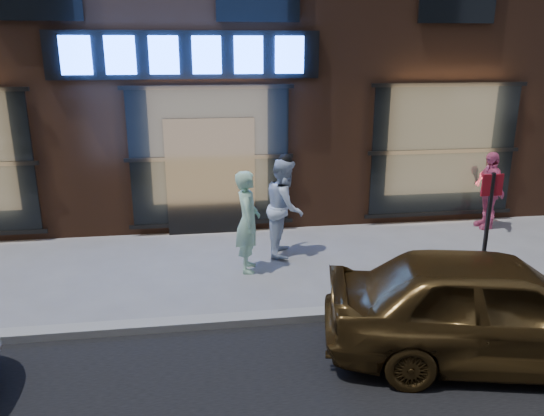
{
  "coord_description": "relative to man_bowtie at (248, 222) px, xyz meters",
  "views": [
    {
      "loc": [
        -0.25,
        -6.68,
        3.76
      ],
      "look_at": [
        0.93,
        1.6,
        1.2
      ],
      "focal_mm": 35.0,
      "sensor_mm": 36.0,
      "label": 1
    }
  ],
  "objects": [
    {
      "name": "ground",
      "position": [
        -0.55,
        -1.88,
        -0.89
      ],
      "size": [
        90.0,
        90.0,
        0.0
      ],
      "primitive_type": "plane",
      "color": "slate",
      "rests_on": "ground"
    },
    {
      "name": "curb",
      "position": [
        -0.55,
        -1.88,
        -0.83
      ],
      "size": [
        60.0,
        0.25,
        0.12
      ],
      "primitive_type": "cube",
      "color": "gray",
      "rests_on": "ground"
    },
    {
      "name": "man_bowtie",
      "position": [
        0.0,
        0.0,
        0.0
      ],
      "size": [
        0.49,
        0.69,
        1.78
      ],
      "primitive_type": "imported",
      "rotation": [
        0.0,
        0.0,
        1.48
      ],
      "color": "#A7DBAE",
      "rests_on": "ground"
    },
    {
      "name": "man_cap",
      "position": [
        0.76,
        0.68,
        0.03
      ],
      "size": [
        0.88,
        1.03,
        1.83
      ],
      "primitive_type": "imported",
      "rotation": [
        0.0,
        0.0,
        1.33
      ],
      "color": "white",
      "rests_on": "ground"
    },
    {
      "name": "passerby",
      "position": [
        5.31,
        1.56,
        -0.06
      ],
      "size": [
        0.45,
        0.99,
        1.66
      ],
      "primitive_type": "imported",
      "rotation": [
        0.0,
        0.0,
        -1.53
      ],
      "color": "#DB5A8A",
      "rests_on": "ground"
    },
    {
      "name": "gold_sedan",
      "position": [
        2.71,
        -3.19,
        -0.19
      ],
      "size": [
        4.38,
        2.51,
        1.4
      ],
      "primitive_type": "imported",
      "rotation": [
        0.0,
        0.0,
        1.35
      ],
      "color": "brown",
      "rests_on": "ground"
    },
    {
      "name": "sign_post",
      "position": [
        3.41,
        -1.66,
        0.33
      ],
      "size": [
        0.32,
        0.06,
        2.02
      ],
      "rotation": [
        0.0,
        0.0,
        -0.0
      ],
      "color": "#262628",
      "rests_on": "ground"
    }
  ]
}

